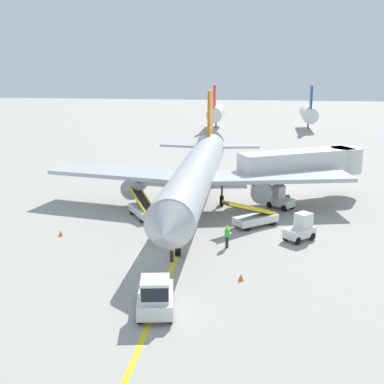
{
  "coord_description": "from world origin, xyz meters",
  "views": [
    {
      "loc": [
        6.39,
        -33.24,
        13.35
      ],
      "look_at": [
        0.68,
        9.1,
        2.5
      ],
      "focal_mm": 48.51,
      "sensor_mm": 36.0,
      "label": 1
    }
  ],
  "objects": [
    {
      "name": "taxi_line_yellow",
      "position": [
        0.68,
        5.0,
        0.0
      ],
      "size": [
        1.36,
        80.0,
        0.01
      ],
      "primitive_type": "cube",
      "rotation": [
        0.0,
        0.0,
        0.01
      ],
      "color": "yellow",
      "rests_on": "ground"
    },
    {
      "name": "baggage_tug_by_cargo_door",
      "position": [
        8.24,
        13.9,
        0.93
      ],
      "size": [
        2.69,
        2.51,
        2.1
      ],
      "color": "silver",
      "rests_on": "ground"
    },
    {
      "name": "safety_cone_wingtip_left",
      "position": [
        5.41,
        -3.04,
        0.22
      ],
      "size": [
        0.36,
        0.36,
        0.44
      ],
      "primitive_type": "cone",
      "color": "orange",
      "rests_on": "ground"
    },
    {
      "name": "ground_crew_marshaller",
      "position": [
        4.13,
        2.7,
        0.91
      ],
      "size": [
        0.36,
        0.24,
        1.7
      ],
      "color": "#26262D",
      "rests_on": "ground"
    },
    {
      "name": "pushback_tug",
      "position": [
        1.0,
        -8.02,
        0.99
      ],
      "size": [
        2.49,
        3.87,
        2.2
      ],
      "color": "silver",
      "rests_on": "ground"
    },
    {
      "name": "airliner",
      "position": [
        0.67,
        12.64,
        3.42
      ],
      "size": [
        28.61,
        35.24,
        10.1
      ],
      "color": "#B2B5BA",
      "rests_on": "ground"
    },
    {
      "name": "distant_aircraft_mid_left",
      "position": [
        15.54,
        72.45,
        3.22
      ],
      "size": [
        3.0,
        10.1,
        8.8
      ],
      "color": "silver",
      "rests_on": "ground"
    },
    {
      "name": "jet_bridge",
      "position": [
        11.17,
        17.98,
        3.54
      ],
      "size": [
        12.44,
        8.46,
        4.85
      ],
      "color": "silver",
      "rests_on": "ground"
    },
    {
      "name": "belt_loader_aft_hold",
      "position": [
        -3.69,
        9.4,
        0.78
      ],
      "size": [
        3.74,
        4.89,
        2.59
      ],
      "color": "silver",
      "rests_on": "ground"
    },
    {
      "name": "belt_loader_forward_hold",
      "position": [
        6.04,
        8.04,
        0.78
      ],
      "size": [
        4.64,
        4.17,
        2.59
      ],
      "color": "silver",
      "rests_on": "ground"
    },
    {
      "name": "ground_crew_wing_walker",
      "position": [
        0.58,
        -0.54,
        0.91
      ],
      "size": [
        0.36,
        0.24,
        1.7
      ],
      "color": "#26262D",
      "rests_on": "ground"
    },
    {
      "name": "baggage_tug_near_wing",
      "position": [
        9.6,
        5.14,
        0.93
      ],
      "size": [
        2.61,
        2.62,
        2.1
      ],
      "color": "silver",
      "rests_on": "ground"
    },
    {
      "name": "safety_cone_nose_right",
      "position": [
        -0.47,
        14.21,
        0.22
      ],
      "size": [
        0.36,
        0.36,
        0.44
      ],
      "primitive_type": "cone",
      "color": "orange",
      "rests_on": "ground"
    },
    {
      "name": "safety_cone_nose_left",
      "position": [
        -8.98,
        3.58,
        0.22
      ],
      "size": [
        0.36,
        0.36,
        0.44
      ],
      "primitive_type": "cone",
      "color": "orange",
      "rests_on": "ground"
    },
    {
      "name": "distant_aircraft_far_left",
      "position": [
        -2.86,
        71.66,
        3.22
      ],
      "size": [
        3.0,
        10.1,
        8.8
      ],
      "color": "silver",
      "rests_on": "ground"
    },
    {
      "name": "ground_plane",
      "position": [
        0.0,
        0.0,
        0.0
      ],
      "size": [
        300.0,
        300.0,
        0.0
      ],
      "primitive_type": "plane",
      "color": "#9E9B93"
    }
  ]
}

